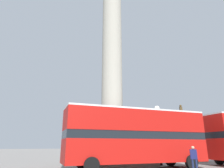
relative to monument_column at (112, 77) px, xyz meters
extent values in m
plane|color=gray|center=(0.00, 0.00, -8.23)|extent=(200.00, 200.00, 0.00)
cube|color=#A39E8E|center=(0.00, 0.00, -7.70)|extent=(6.08, 6.08, 1.07)
cube|color=#A39E8E|center=(0.00, 0.00, -6.64)|extent=(4.38, 4.38, 1.07)
cube|color=#A39E8E|center=(0.00, 0.00, -5.57)|extent=(2.67, 2.67, 1.07)
cylinder|color=#A39E8E|center=(0.00, 0.00, 4.50)|extent=(2.05, 2.05, 19.07)
cube|color=#B7140F|center=(0.78, -3.64, -6.93)|extent=(10.96, 2.97, 1.61)
cube|color=black|center=(0.78, -3.64, -5.85)|extent=(10.95, 2.92, 0.55)
cube|color=#B7140F|center=(0.78, -3.64, -4.80)|extent=(10.96, 2.97, 1.54)
cube|color=silver|center=(0.78, -3.64, -3.97)|extent=(10.96, 2.97, 0.12)
cylinder|color=black|center=(4.53, -2.21, -7.73)|extent=(1.01, 0.34, 1.00)
cylinder|color=black|center=(4.63, -4.80, -7.73)|extent=(1.01, 0.34, 1.00)
cylinder|color=black|center=(-3.07, -2.49, -7.73)|extent=(1.01, 0.34, 1.00)
cylinder|color=black|center=(-2.98, -5.07, -7.73)|extent=(1.01, 0.34, 1.00)
cylinder|color=black|center=(9.53, -2.50, -7.73)|extent=(1.01, 0.35, 1.00)
cube|color=#A39E8E|center=(9.39, 2.08, -6.65)|extent=(3.95, 3.12, 3.18)
ellipsoid|color=brown|center=(9.39, 2.08, -3.52)|extent=(2.26, 1.34, 0.99)
cone|color=brown|center=(10.40, 1.91, -3.07)|extent=(1.04, 0.70, 1.05)
cylinder|color=brown|center=(9.39, 2.08, -2.57)|extent=(0.36, 0.36, 0.90)
sphere|color=brown|center=(9.39, 2.08, -1.98)|extent=(0.28, 0.28, 0.28)
cylinder|color=brown|center=(10.11, 2.23, -4.54)|extent=(0.20, 0.20, 1.04)
cylinder|color=brown|center=(10.02, 1.69, -4.54)|extent=(0.20, 0.20, 1.04)
cylinder|color=brown|center=(8.77, 2.46, -4.54)|extent=(0.20, 0.20, 1.04)
cylinder|color=brown|center=(8.68, 1.92, -4.54)|extent=(0.20, 0.20, 1.04)
cylinder|color=black|center=(3.92, -1.62, -8.03)|extent=(0.31, 0.31, 0.40)
cylinder|color=black|center=(3.92, -1.62, -5.86)|extent=(0.14, 0.14, 4.75)
sphere|color=white|center=(3.92, -1.62, -3.23)|extent=(0.50, 0.50, 0.50)
cylinder|color=#192347|center=(3.65, -6.13, -7.84)|extent=(0.14, 0.14, 0.79)
cylinder|color=#192347|center=(3.84, -6.25, -7.84)|extent=(0.14, 0.14, 0.79)
cube|color=#191E51|center=(3.75, -6.19, -7.13)|extent=(0.46, 0.37, 0.63)
sphere|color=tan|center=(3.75, -6.19, -6.71)|extent=(0.21, 0.21, 0.21)
camera|label=1|loc=(-5.85, -17.98, -6.56)|focal=32.00mm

